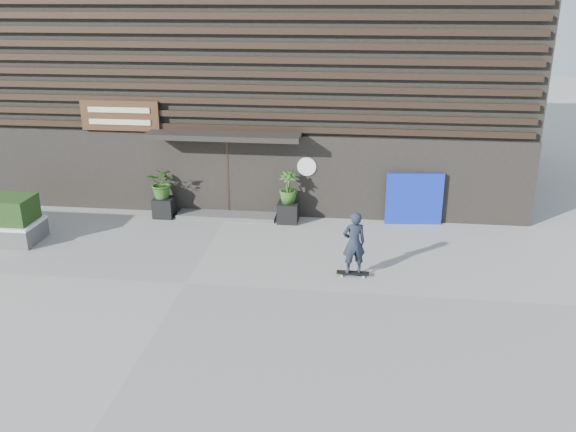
# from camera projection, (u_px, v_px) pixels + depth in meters

# --- Properties ---
(ground) EXTENTS (80.00, 80.00, 0.00)m
(ground) POSITION_uv_depth(u_px,v_px,m) (185.00, 284.00, 14.50)
(ground) COLOR gray
(ground) RESTS_ON ground
(entrance_step) EXTENTS (3.00, 0.80, 0.12)m
(entrance_step) POSITION_uv_depth(u_px,v_px,m) (227.00, 215.00, 18.77)
(entrance_step) COLOR #4E4E4B
(entrance_step) RESTS_ON ground
(planter_pot_left) EXTENTS (0.60, 0.60, 0.60)m
(planter_pot_left) POSITION_uv_depth(u_px,v_px,m) (164.00, 207.00, 18.72)
(planter_pot_left) COLOR black
(planter_pot_left) RESTS_ON ground
(bamboo_left) EXTENTS (0.86, 0.75, 0.96)m
(bamboo_left) POSITION_uv_depth(u_px,v_px,m) (163.00, 183.00, 18.45)
(bamboo_left) COLOR #2D591E
(bamboo_left) RESTS_ON planter_pot_left
(planter_pot_right) EXTENTS (0.60, 0.60, 0.60)m
(planter_pot_right) POSITION_uv_depth(u_px,v_px,m) (288.00, 212.00, 18.28)
(planter_pot_right) COLOR black
(planter_pot_right) RESTS_ON ground
(bamboo_right) EXTENTS (0.54, 0.54, 0.96)m
(bamboo_right) POSITION_uv_depth(u_px,v_px,m) (288.00, 187.00, 18.02)
(bamboo_right) COLOR #2D591E
(bamboo_right) RESTS_ON planter_pot_right
(blue_tarp) EXTENTS (1.66, 0.28, 1.55)m
(blue_tarp) POSITION_uv_depth(u_px,v_px,m) (414.00, 199.00, 17.98)
(blue_tarp) COLOR #0D22AC
(blue_tarp) RESTS_ON ground
(building) EXTENTS (18.00, 11.00, 8.00)m
(building) POSITION_uv_depth(u_px,v_px,m) (255.00, 64.00, 22.42)
(building) COLOR black
(building) RESTS_ON ground
(skateboarder) EXTENTS (0.78, 0.51, 1.64)m
(skateboarder) POSITION_uv_depth(u_px,v_px,m) (354.00, 243.00, 14.60)
(skateboarder) COLOR black
(skateboarder) RESTS_ON ground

